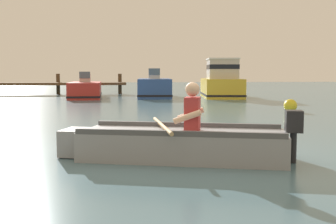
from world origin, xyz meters
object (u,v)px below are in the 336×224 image
object	(u,v)px
moored_boat_yellow	(222,83)
mooring_buoy	(290,106)
rowboat_with_person	(178,143)
moored_boat_red	(86,90)
moored_boat_blue	(154,88)

from	to	relation	value
moored_boat_yellow	mooring_buoy	world-z (taller)	moored_boat_yellow
rowboat_with_person	moored_boat_red	world-z (taller)	moored_boat_red
rowboat_with_person	moored_boat_blue	xyz separation A→B (m)	(1.04, 17.41, 0.25)
moored_boat_yellow	mooring_buoy	bearing A→B (deg)	-89.07
moored_boat_blue	moored_boat_yellow	distance (m)	3.83
rowboat_with_person	moored_boat_blue	size ratio (longest dim) A/B	0.78
moored_boat_yellow	moored_boat_red	bearing A→B (deg)	176.10
moored_boat_red	mooring_buoy	world-z (taller)	moored_boat_red
rowboat_with_person	moored_boat_blue	bearing A→B (deg)	86.60
rowboat_with_person	mooring_buoy	xyz separation A→B (m)	(4.94, 7.45, -0.03)
rowboat_with_person	moored_boat_yellow	world-z (taller)	moored_boat_yellow
moored_boat_red	mooring_buoy	distance (m)	12.50
rowboat_with_person	moored_boat_yellow	distance (m)	17.41
moored_boat_blue	rowboat_with_person	bearing A→B (deg)	-93.40
moored_boat_blue	mooring_buoy	size ratio (longest dim) A/B	10.45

